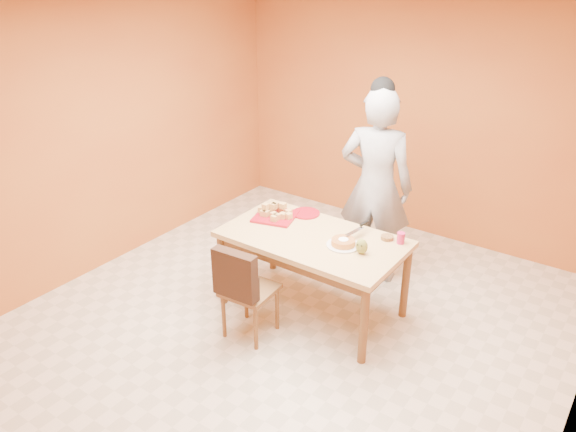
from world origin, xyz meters
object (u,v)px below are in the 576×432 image
Objects in this scene: pastry_platter at (275,216)px; sponge_cake at (343,242)px; magenta_glass at (401,238)px; red_dinner_plate at (306,213)px; dining_chair at (248,288)px; egg_ornament at (362,246)px; dining_table at (313,246)px; person at (376,187)px; checker_tin at (387,238)px.

sponge_cake is at bearing -8.28° from pastry_platter.
red_dinner_plate is at bearing 178.87° from magenta_glass.
sponge_cake is 2.09× the size of magenta_glass.
dining_chair reaches higher than egg_ornament.
dining_chair reaches higher than dining_table.
egg_ornament is at bearing -2.77° from dining_table.
pastry_platter is 0.30m from red_dinner_plate.
egg_ornament is (0.19, -0.03, 0.03)m from sponge_cake.
magenta_glass is (0.68, 0.33, 0.14)m from dining_table.
red_dinner_plate is at bearing 90.29° from dining_chair.
red_dinner_plate is at bearing 50.12° from pastry_platter.
pastry_platter is 1.20m from magenta_glass.
pastry_platter is 0.81m from sponge_cake.
dining_chair is 2.42× the size of pastry_platter.
sponge_cake is at bearing 86.21° from person.
dining_table is 0.70m from dining_chair.
person reaches higher than magenta_glass.
person is 7.31× the size of red_dinner_plate.
person reaches higher than pastry_platter.
sponge_cake is (0.54, 0.63, 0.33)m from dining_chair.
dining_chair is at bearing -133.69° from magenta_glass.
dining_table is at bearing 65.45° from dining_chair.
magenta_glass is (0.38, 0.33, 0.01)m from sponge_cake.
pastry_platter is (-0.65, -0.75, -0.20)m from person.
person is at bearing 126.75° from checker_tin.
dining_chair is 1.28m from checker_tin.
magenta_glass is at bearing 25.92° from dining_table.
person is at bearing 71.61° from dining_chair.
red_dinner_plate is 2.02× the size of egg_ornament.
checker_tin is at bearing 52.29° from sponge_cake.
red_dinner_plate is 0.70m from sponge_cake.
checker_tin reaches higher than pastry_platter.
red_dinner_plate is at bearing 158.93° from egg_ornament.
dining_table is 0.48m from red_dinner_plate.
person is at bearing 114.95° from egg_ornament.
dining_table is at bearing -178.82° from egg_ornament.
pastry_platter is at bearing 105.53° from dining_chair.
person reaches higher than dining_table.
checker_tin is at bearing 83.99° from egg_ornament.
sponge_cake is 0.41m from checker_tin.
dining_table is at bearing -13.58° from pastry_platter.
dining_chair is 9.10× the size of magenta_glass.
magenta_glass is 0.13m from checker_tin.
dining_table is at bearing -154.08° from magenta_glass.
pastry_platter is 1.39× the size of red_dinner_plate.
egg_ornament is at bearing -25.02° from red_dinner_plate.
pastry_platter is at bearing 175.67° from egg_ornament.
egg_ornament reaches higher than sponge_cake.
sponge_cake is 1.86× the size of checker_tin.
person reaches higher than checker_tin.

